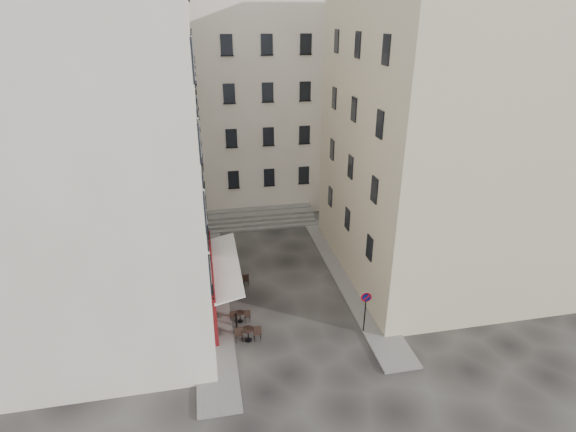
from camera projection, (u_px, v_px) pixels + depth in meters
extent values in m
plane|color=black|center=(290.00, 310.00, 26.58)|extent=(90.00, 90.00, 0.00)
cube|color=slate|center=(211.00, 282.00, 29.35)|extent=(2.00, 22.00, 0.12)
cube|color=slate|center=(347.00, 276.00, 30.03)|extent=(2.00, 18.00, 0.12)
cube|color=beige|center=(82.00, 141.00, 23.34)|extent=(12.00, 16.00, 20.00)
cube|color=beige|center=(445.00, 138.00, 27.89)|extent=(12.00, 14.00, 18.00)
cube|color=beige|center=(237.00, 102.00, 39.75)|extent=(18.00, 10.00, 18.00)
cube|color=#4B0B0A|center=(212.00, 284.00, 25.98)|extent=(0.25, 7.00, 3.50)
cube|color=black|center=(213.00, 289.00, 26.13)|extent=(0.06, 3.85, 2.00)
cube|color=white|center=(225.00, 265.00, 25.64)|extent=(1.58, 7.30, 0.41)
cube|color=slate|center=(262.00, 225.00, 37.20)|extent=(9.00, 1.80, 0.20)
cube|color=slate|center=(261.00, 221.00, 37.52)|extent=(9.00, 1.80, 0.20)
cube|color=slate|center=(260.00, 216.00, 37.84)|extent=(9.00, 1.80, 0.20)
cube|color=slate|center=(259.00, 212.00, 38.16)|extent=(9.00, 1.80, 0.20)
cylinder|color=black|center=(236.00, 321.00, 24.93)|extent=(0.10, 0.10, 0.90)
sphere|color=black|center=(236.00, 314.00, 24.74)|extent=(0.12, 0.12, 0.12)
cylinder|color=black|center=(231.00, 287.00, 28.06)|extent=(0.10, 0.10, 0.90)
sphere|color=black|center=(231.00, 281.00, 27.87)|extent=(0.12, 0.12, 0.12)
cylinder|color=black|center=(227.00, 260.00, 31.20)|extent=(0.10, 0.10, 0.90)
sphere|color=black|center=(227.00, 254.00, 31.01)|extent=(0.12, 0.12, 0.12)
cylinder|color=black|center=(365.00, 313.00, 24.23)|extent=(0.07, 0.07, 2.56)
cylinder|color=red|center=(366.00, 297.00, 23.80)|extent=(0.59, 0.10, 0.59)
cylinder|color=navy|center=(366.00, 298.00, 23.78)|extent=(0.43, 0.09, 0.43)
cube|color=red|center=(367.00, 298.00, 23.76)|extent=(0.35, 0.07, 0.35)
cylinder|color=black|center=(248.00, 340.00, 24.04)|extent=(0.39, 0.39, 0.02)
cylinder|color=black|center=(248.00, 335.00, 23.90)|extent=(0.05, 0.05, 0.76)
cylinder|color=black|center=(248.00, 329.00, 23.76)|extent=(0.65, 0.65, 0.04)
cube|color=black|center=(257.00, 333.00, 23.96)|extent=(0.41, 0.41, 0.98)
cube|color=black|center=(239.00, 334.00, 23.89)|extent=(0.41, 0.41, 0.98)
cylinder|color=black|center=(240.00, 321.00, 25.54)|extent=(0.32, 0.32, 0.02)
cylinder|color=black|center=(240.00, 317.00, 25.42)|extent=(0.04, 0.04, 0.63)
cylinder|color=black|center=(240.00, 313.00, 25.30)|extent=(0.54, 0.54, 0.04)
cube|color=black|center=(247.00, 315.00, 25.47)|extent=(0.34, 0.34, 0.81)
cube|color=black|center=(233.00, 316.00, 25.41)|extent=(0.34, 0.34, 0.81)
cylinder|color=black|center=(227.00, 296.00, 27.80)|extent=(0.33, 0.33, 0.02)
cylinder|color=black|center=(226.00, 292.00, 27.67)|extent=(0.05, 0.05, 0.65)
cylinder|color=black|center=(226.00, 288.00, 27.55)|extent=(0.55, 0.55, 0.04)
cube|color=black|center=(233.00, 291.00, 27.73)|extent=(0.35, 0.35, 0.83)
cube|color=black|center=(219.00, 291.00, 27.66)|extent=(0.35, 0.35, 0.83)
cylinder|color=black|center=(239.00, 285.00, 28.93)|extent=(0.35, 0.35, 0.02)
cylinder|color=black|center=(239.00, 281.00, 28.80)|extent=(0.05, 0.05, 0.68)
cylinder|color=black|center=(239.00, 277.00, 28.67)|extent=(0.58, 0.58, 0.04)
cube|color=black|center=(246.00, 280.00, 28.85)|extent=(0.37, 0.37, 0.88)
cube|color=black|center=(232.00, 280.00, 28.79)|extent=(0.37, 0.37, 0.88)
cylinder|color=black|center=(224.00, 280.00, 29.54)|extent=(0.33, 0.33, 0.02)
cylinder|color=black|center=(224.00, 276.00, 29.42)|extent=(0.05, 0.05, 0.65)
cylinder|color=black|center=(224.00, 272.00, 29.30)|extent=(0.55, 0.55, 0.04)
cube|color=black|center=(231.00, 275.00, 29.48)|extent=(0.35, 0.35, 0.83)
cube|color=black|center=(218.00, 275.00, 29.41)|extent=(0.35, 0.35, 0.83)
imported|color=black|center=(232.00, 278.00, 28.00)|extent=(0.82, 0.66, 1.95)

